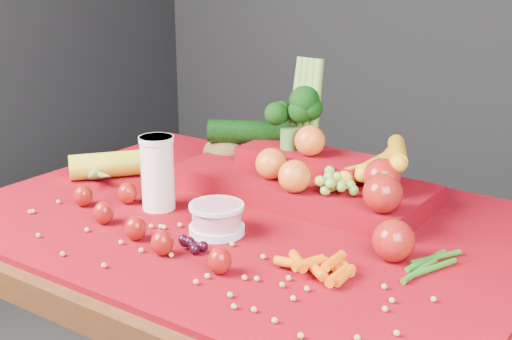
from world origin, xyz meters
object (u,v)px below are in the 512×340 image
Objects in this scene: table at (250,269)px; produce_mound at (311,171)px; milk_glass at (158,170)px; yogurt_bowl at (217,218)px.

table is 1.86× the size of produce_mound.
produce_mound is (0.21, 0.22, -0.02)m from milk_glass.
produce_mound is at bearing 80.79° from yogurt_bowl.
yogurt_bowl is at bearing -92.48° from table.
produce_mound reaches higher than yogurt_bowl.
table is 11.04× the size of yogurt_bowl.
table is at bearing -103.12° from produce_mound.
produce_mound is (0.04, 0.25, 0.03)m from yogurt_bowl.
yogurt_bowl is 0.26m from produce_mound.
yogurt_bowl is at bearing -10.73° from milk_glass.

